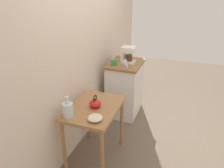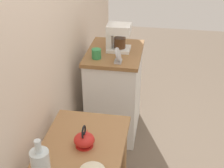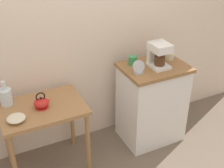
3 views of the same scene
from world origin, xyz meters
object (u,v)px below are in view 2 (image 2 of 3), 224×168
(table_clock, at_px, (118,56))
(teakettle, at_px, (84,140))
(mug_tall_green, at_px, (96,54))
(coffee_maker, at_px, (117,36))
(glass_carafe_vase, at_px, (40,161))
(mug_small_cream, at_px, (112,38))

(table_clock, bearing_deg, teakettle, 175.45)
(mug_tall_green, bearing_deg, table_clock, -104.17)
(coffee_maker, xyz_separation_m, mug_tall_green, (-0.21, 0.15, -0.10))
(teakettle, distance_m, glass_carafe_vase, 0.34)
(coffee_maker, relative_size, mug_tall_green, 2.79)
(table_clock, bearing_deg, coffee_maker, 12.30)
(glass_carafe_vase, relative_size, table_clock, 1.73)
(teakettle, bearing_deg, glass_carafe_vase, 144.72)
(teakettle, relative_size, glass_carafe_vase, 0.71)
(coffee_maker, distance_m, mug_small_cream, 0.25)
(coffee_maker, distance_m, table_clock, 0.28)
(teakettle, relative_size, mug_small_cream, 1.83)
(teakettle, height_order, table_clock, table_clock)
(coffee_maker, bearing_deg, table_clock, -167.70)
(coffee_maker, bearing_deg, mug_tall_green, 144.18)
(mug_small_cream, xyz_separation_m, table_clock, (-0.48, -0.14, 0.02))
(mug_small_cream, bearing_deg, mug_tall_green, 170.84)
(mug_small_cream, bearing_deg, teakettle, -177.48)
(mug_small_cream, height_order, table_clock, table_clock)
(mug_tall_green, height_order, mug_small_cream, mug_tall_green)
(teakettle, relative_size, table_clock, 1.22)
(glass_carafe_vase, height_order, coffee_maker, coffee_maker)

